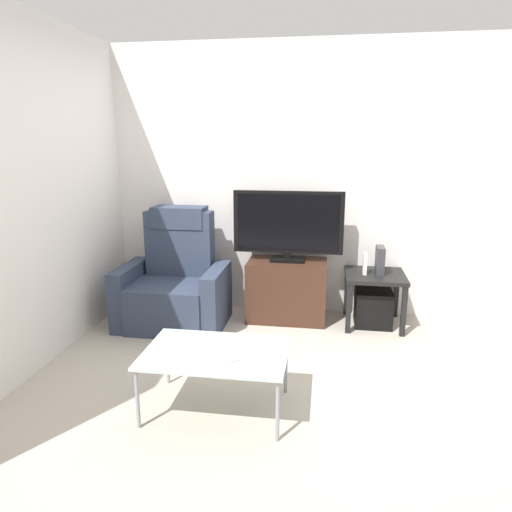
% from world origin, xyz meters
% --- Properties ---
extents(ground_plane, '(6.40, 6.40, 0.00)m').
position_xyz_m(ground_plane, '(0.00, 0.00, 0.00)').
color(ground_plane, '#B2A899').
extents(wall_back, '(6.40, 0.06, 2.60)m').
position_xyz_m(wall_back, '(0.00, 1.13, 1.30)').
color(wall_back, silver).
rests_on(wall_back, ground).
extents(wall_side, '(0.06, 4.48, 2.60)m').
position_xyz_m(wall_side, '(-1.88, 0.00, 1.30)').
color(wall_side, silver).
rests_on(wall_side, ground).
extents(tv_stand, '(0.75, 0.47, 0.57)m').
position_xyz_m(tv_stand, '(-0.09, 0.84, 0.29)').
color(tv_stand, '#3D2319').
rests_on(tv_stand, ground).
extents(television, '(1.03, 0.20, 0.67)m').
position_xyz_m(television, '(-0.09, 0.85, 0.93)').
color(television, black).
rests_on(television, tv_stand).
extents(recliner_armchair, '(0.98, 0.78, 1.08)m').
position_xyz_m(recliner_armchair, '(-1.13, 0.59, 0.37)').
color(recliner_armchair, '#2D384C').
rests_on(recliner_armchair, ground).
extents(side_table, '(0.54, 0.54, 0.50)m').
position_xyz_m(side_table, '(0.73, 0.80, 0.42)').
color(side_table, black).
rests_on(side_table, ground).
extents(subwoofer_box, '(0.34, 0.34, 0.34)m').
position_xyz_m(subwoofer_box, '(0.73, 0.80, 0.17)').
color(subwoofer_box, black).
rests_on(subwoofer_box, ground).
extents(book_upright, '(0.03, 0.10, 0.20)m').
position_xyz_m(book_upright, '(0.63, 0.78, 0.60)').
color(book_upright, white).
rests_on(book_upright, side_table).
extents(game_console, '(0.07, 0.20, 0.25)m').
position_xyz_m(game_console, '(0.76, 0.81, 0.62)').
color(game_console, '#333338').
rests_on(game_console, side_table).
extents(coffee_table, '(0.90, 0.60, 0.40)m').
position_xyz_m(coffee_table, '(-0.40, -0.81, 0.38)').
color(coffee_table, '#B2C6C1').
rests_on(coffee_table, ground).
extents(cell_phone, '(0.14, 0.16, 0.01)m').
position_xyz_m(cell_phone, '(-0.29, -0.88, 0.41)').
color(cell_phone, '#B7B7BC').
rests_on(cell_phone, coffee_table).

